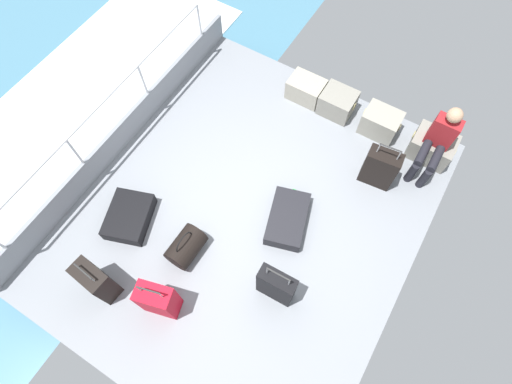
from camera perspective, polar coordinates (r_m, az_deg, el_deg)
The scene contains 16 objects.
ground_plane at distance 5.62m, azimuth -0.99°, elevation -3.04°, with size 4.40×5.20×0.06m, color gray.
gunwale_port at distance 6.25m, azimuth -18.38°, elevation 7.59°, with size 0.06×5.20×0.45m, color gray.
railing_port at distance 5.82m, azimuth -19.95°, elevation 10.60°, with size 0.04×4.20×1.02m.
sea_wake at distance 7.53m, azimuth -25.32°, elevation 9.50°, with size 12.00×12.00×0.01m.
cargo_crate_0 at distance 6.56m, azimuth 7.03°, elevation 14.17°, with size 0.58×0.39×0.35m.
cargo_crate_1 at distance 6.45m, azimuth 11.39°, elevation 12.21°, with size 0.54×0.44×0.38m.
cargo_crate_2 at distance 6.36m, azimuth 17.10°, elevation 9.29°, with size 0.57×0.40×0.40m.
cargo_crate_3 at distance 6.39m, azimuth 23.48°, elevation 5.88°, with size 0.62×0.46×0.39m.
passenger_seated at distance 5.98m, azimuth 24.21°, elevation 6.53°, with size 0.34×0.66×1.09m.
suitcase_0 at distance 4.93m, azimuth 2.87°, elevation -13.00°, with size 0.46×0.20×0.87m.
suitcase_1 at distance 5.45m, azimuth 4.44°, elevation -3.78°, with size 0.69×0.90×0.22m.
suitcase_2 at distance 5.71m, azimuth -17.41°, elevation -3.34°, with size 0.73×0.83×0.22m.
suitcase_3 at distance 5.32m, azimuth -21.53°, elevation -11.52°, with size 0.46×0.29×0.75m.
suitcase_4 at distance 5.78m, azimuth 17.02°, elevation 3.26°, with size 0.47×0.28×0.85m.
suitcase_5 at distance 5.02m, azimuth -13.56°, elevation -14.54°, with size 0.47×0.35×0.86m.
duffel_bag at distance 5.30m, azimuth -9.80°, elevation -7.59°, with size 0.36×0.51×0.50m.
Camera 1 is at (1.23, -1.84, 5.13)m, focal length 28.45 mm.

